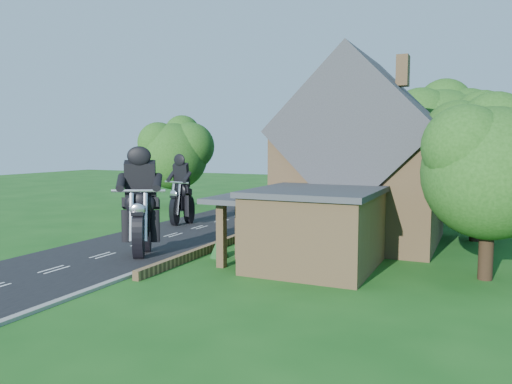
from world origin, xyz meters
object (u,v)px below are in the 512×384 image
at_px(motorcycle_follow, 182,214).
at_px(house, 363,163).
at_px(annex, 313,227).
at_px(motorcycle_lead, 142,240).
at_px(garden_wall, 253,232).

bearing_deg(motorcycle_follow, house, -168.50).
xyz_separation_m(annex, motorcycle_lead, (-8.13, -1.45, -0.98)).
bearing_deg(house, garden_wall, -170.83).
xyz_separation_m(motorcycle_lead, motorcycle_follow, (-3.36, 8.69, -0.08)).
bearing_deg(motorcycle_follow, garden_wall, 179.90).
height_order(house, motorcycle_follow, house).
relative_size(garden_wall, house, 2.15).
bearing_deg(annex, house, 84.76).
relative_size(annex, motorcycle_lead, 4.17).
bearing_deg(annex, motorcycle_follow, 147.78).
relative_size(house, motorcycle_follow, 6.74).
relative_size(motorcycle_lead, motorcycle_follow, 1.11).
distance_m(garden_wall, motorcycle_lead, 7.71).
xyz_separation_m(garden_wall, motorcycle_lead, (-2.56, -7.25, 0.59)).
height_order(motorcycle_lead, motorcycle_follow, motorcycle_lead).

